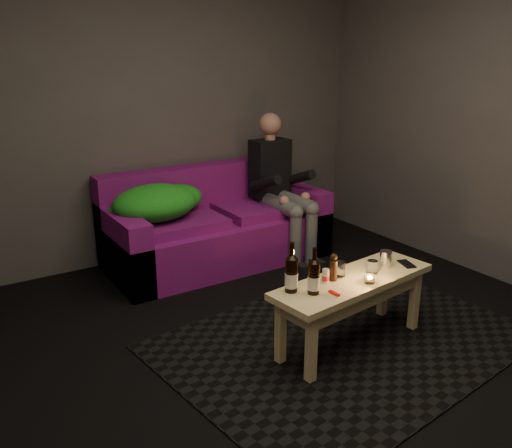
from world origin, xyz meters
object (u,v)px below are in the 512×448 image
at_px(beer_bottle_a, 291,274).
at_px(beer_bottle_b, 314,277).
at_px(sofa, 215,228).
at_px(person, 280,184).
at_px(coffee_table, 353,290).
at_px(steel_cup, 386,259).

bearing_deg(beer_bottle_a, beer_bottle_b, -45.55).
xyz_separation_m(sofa, person, (0.58, -0.16, 0.36)).
bearing_deg(sofa, person, -14.92).
xyz_separation_m(person, coffee_table, (-0.57, -1.61, -0.28)).
height_order(beer_bottle_a, beer_bottle_b, beer_bottle_a).
relative_size(beer_bottle_a, steel_cup, 2.87).
bearing_deg(beer_bottle_a, coffee_table, -7.20).
height_order(beer_bottle_a, steel_cup, beer_bottle_a).
relative_size(person, beer_bottle_a, 4.19).
bearing_deg(sofa, coffee_table, -89.67).
xyz_separation_m(sofa, coffee_table, (0.01, -1.76, 0.08)).
relative_size(sofa, beer_bottle_a, 6.28).
xyz_separation_m(coffee_table, steel_cup, (0.30, 0.03, 0.14)).
height_order(beer_bottle_b, steel_cup, beer_bottle_b).
distance_m(sofa, beer_bottle_a, 1.78).
height_order(coffee_table, beer_bottle_a, beer_bottle_a).
distance_m(person, steel_cup, 1.60).
bearing_deg(person, coffee_table, -109.59).
xyz_separation_m(sofa, beer_bottle_b, (-0.34, -1.80, 0.27)).
xyz_separation_m(sofa, beer_bottle_a, (-0.43, -1.71, 0.28)).
bearing_deg(coffee_table, steel_cup, 6.21).
bearing_deg(beer_bottle_a, steel_cup, -1.71).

